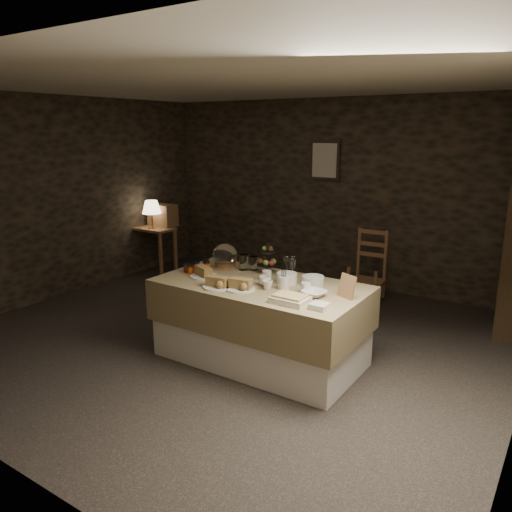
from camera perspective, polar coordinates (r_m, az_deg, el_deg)
The scene contains 27 objects.
ground_plane at distance 5.41m, azimuth -2.91°, elevation -9.34°, with size 5.50×5.00×0.01m, color black.
room_shell at distance 5.00m, azimuth -3.13°, elevation 7.29°, with size 5.52×5.02×2.60m.
buffet_table at distance 4.77m, azimuth 0.50°, elevation -6.90°, with size 1.95×1.04×0.77m.
console_table at distance 7.82m, azimuth -11.69°, elevation 2.28°, with size 0.67×0.38×0.71m.
table_lamp at distance 7.68m, azimuth -11.86°, elevation 5.45°, with size 0.28×0.28×0.42m.
wine_rack at distance 7.86m, azimuth -10.61°, elevation 4.61°, with size 0.42×0.26×0.34m, color brown.
chair at distance 6.70m, azimuth 12.75°, elevation -1.39°, with size 0.44×0.42×0.71m.
framed_picture at distance 7.17m, azimuth 7.90°, elevation 10.78°, with size 0.45×0.04×0.55m.
plate_stack_a at distance 4.65m, azimuth 3.53°, elevation -2.54°, with size 0.19×0.19×0.10m, color silver.
plate_stack_b at distance 4.62m, azimuth 6.54°, elevation -2.80°, with size 0.20×0.20×0.09m, color silver.
cutlery_holder at distance 4.48m, azimuth 3.20°, elevation -3.07°, with size 0.10×0.10×0.12m, color silver.
cup_a at distance 4.58m, azimuth 1.00°, elevation -2.86°, with size 0.11×0.11×0.09m, color silver.
cup_b at distance 4.46m, azimuth 1.34°, elevation -3.34°, with size 0.09×0.09×0.08m, color silver.
mug_c at distance 4.73m, azimuth 1.23°, elevation -2.24°, with size 0.09×0.09×0.10m, color silver.
mug_d at distance 4.40m, azimuth 5.72°, elevation -3.63°, with size 0.08×0.08×0.09m, color silver.
bowl at distance 4.32m, azimuth 6.67°, elevation -4.26°, with size 0.20×0.20×0.05m, color silver.
cake_dome at distance 5.19m, azimuth -3.56°, elevation -0.15°, with size 0.26×0.26×0.26m.
fruit_stand at distance 4.97m, azimuth 1.30°, elevation -0.58°, with size 0.21×0.21×0.30m.
bread_platter_left at distance 4.87m, azimuth -6.03°, elevation -1.94°, with size 0.26×0.26×0.11m.
bread_platter_center at distance 4.53m, azimuth -4.46°, elevation -3.13°, with size 0.26×0.26×0.11m.
bread_platter_right at distance 4.46m, azimuth -1.78°, elevation -3.38°, with size 0.26×0.26×0.11m.
jam_jars at distance 5.09m, azimuth -6.72°, elevation -1.28°, with size 0.18×0.32×0.07m.
tart_dish at distance 4.14m, azimuth 3.92°, elevation -4.91°, with size 0.30×0.22×0.07m.
square_dish at distance 4.03m, azimuth 7.26°, elevation -5.69°, with size 0.14×0.14×0.04m, color silver.
menu_frame at distance 4.31m, azimuth 10.33°, elevation -3.54°, with size 0.17×0.02×0.22m, color brown.
storage_jar_a at distance 5.09m, azimuth -1.40°, elevation -0.69°, with size 0.10×0.10×0.16m, color white.
storage_jar_b at distance 5.08m, azimuth -0.27°, elevation -0.82°, with size 0.09×0.09×0.14m, color white.
Camera 1 is at (2.97, -3.98, 2.16)m, focal length 35.00 mm.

